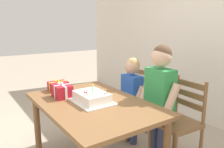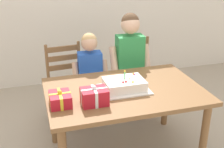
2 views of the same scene
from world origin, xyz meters
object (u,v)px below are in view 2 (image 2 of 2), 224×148
Objects in this scene: chair_right at (135,76)px; child_younger at (90,71)px; child_older at (130,57)px; gift_box_beside_cake at (94,96)px; gift_box_red_large at (60,99)px; dining_table at (124,98)px; birthday_cake at (124,85)px; chair_left at (67,84)px.

child_younger is (-0.60, -0.17, 0.20)m from chair_right.
gift_box_beside_cake is at bearing -125.87° from child_older.
gift_box_red_large is 0.28m from gift_box_beside_cake.
chair_right is (0.42, 0.82, -0.16)m from dining_table.
birthday_cake is (-0.01, -0.01, 0.14)m from dining_table.
child_younger reaches higher than gift_box_red_large.
child_older reaches higher than gift_box_red_large.
child_younger reaches higher than birthday_cake.
birthday_cake is at bearing -113.50° from child_older.
birthday_cake is 0.69m from child_younger.
gift_box_red_large is (-0.60, -0.13, 0.14)m from dining_table.
chair_right is 0.66m from child_younger.
chair_right is 0.38m from child_older.
gift_box_beside_cake is at bearing -99.88° from child_younger.
gift_box_red_large is 0.23× the size of chair_left.
gift_box_beside_cake is 1.30m from chair_right.
child_younger is at bearing 179.95° from child_older.
gift_box_red_large is 1.01m from chair_left.
chair_left is 0.84× the size of child_younger.
chair_left reaches higher than birthday_cake.
gift_box_red_large is 0.23× the size of chair_right.
gift_box_beside_cake is 0.86m from child_younger.
birthday_cake is 0.98m from chair_right.
gift_box_beside_cake is (-0.32, -0.18, 0.02)m from birthday_cake.
child_younger reaches higher than gift_box_beside_cake.
gift_box_red_large is 0.17× the size of child_older.
child_older is (0.61, 0.84, -0.01)m from gift_box_beside_cake.
child_younger is (0.15, 0.84, -0.12)m from gift_box_beside_cake.
chair_right is at bearing 62.88° from dining_table.
dining_table is at bearing -113.31° from child_older.
child_older reaches higher than birthday_cake.
child_older is (0.88, 0.78, 0.01)m from gift_box_red_large.
birthday_cake reaches higher than gift_box_red_large.
birthday_cake is at bearing -75.24° from child_younger.
chair_left is at bearing -180.00° from chair_right.
child_older reaches higher than chair_right.
gift_box_red_large is at bearing -137.15° from chair_right.
gift_box_beside_cake is at bearing -150.66° from birthday_cake.
dining_table is 6.46× the size of gift_box_beside_cake.
dining_table is at bearing -62.86° from chair_left.
birthday_cake is at bearing -117.22° from chair_right.
chair_right is (0.75, 1.01, -0.32)m from gift_box_beside_cake.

